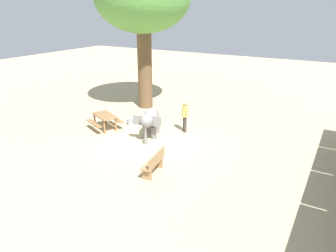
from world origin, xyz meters
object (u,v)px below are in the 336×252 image
elephant (150,120)px  wooden_bench (154,162)px  person_handler (185,114)px  picnic_table_near (105,118)px  feed_bucket (130,122)px

elephant → wooden_bench: 3.76m
person_handler → picnic_table_near: 4.19m
wooden_bench → feed_bucket: bearing=37.9°
person_handler → feed_bucket: (0.57, -3.05, -0.79)m
elephant → feed_bucket: size_ratio=5.55×
elephant → picnic_table_near: size_ratio=1.01×
person_handler → elephant: bearing=5.8°
picnic_table_near → wooden_bench: bearing=174.3°
picnic_table_near → elephant: bearing=-149.2°
person_handler → picnic_table_near: person_handler is taller
elephant → picnic_table_near: bearing=-102.4°
feed_bucket → picnic_table_near: bearing=-32.5°
feed_bucket → elephant: bearing=65.7°
elephant → picnic_table_near: 2.67m
wooden_bench → feed_bucket: 5.64m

